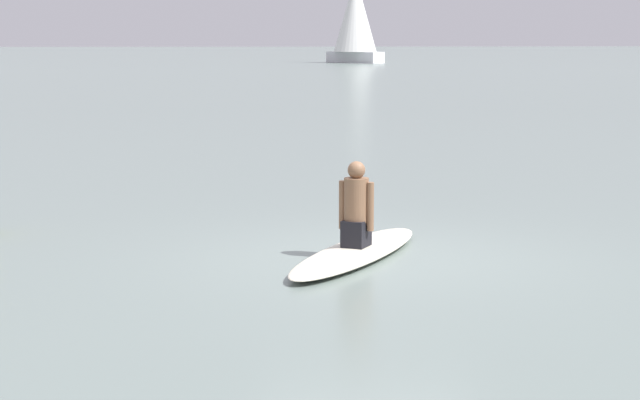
{
  "coord_description": "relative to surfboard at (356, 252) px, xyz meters",
  "views": [
    {
      "loc": [
        -1.41,
        -12.2,
        2.53
      ],
      "look_at": [
        -0.58,
        0.24,
        0.64
      ],
      "focal_mm": 61.8,
      "sensor_mm": 36.0,
      "label": 1
    }
  ],
  "objects": [
    {
      "name": "ground_plane",
      "position": [
        0.19,
        -0.02,
        -0.07
      ],
      "size": [
        400.0,
        400.0,
        0.0
      ],
      "primitive_type": "plane",
      "color": "slate"
    },
    {
      "name": "surfboard",
      "position": [
        0.0,
        0.0,
        0.0
      ],
      "size": [
        2.17,
        3.24,
        0.13
      ],
      "primitive_type": "ellipsoid",
      "rotation": [
        0.0,
        0.0,
        -2.05
      ],
      "color": "silver",
      "rests_on": "ground"
    },
    {
      "name": "sailboat_far_left",
      "position": [
        8.12,
        83.06,
        3.84
      ],
      "size": [
        5.23,
        5.23,
        8.34
      ],
      "rotation": [
        0.0,
        0.0,
        2.34
      ],
      "color": "silver",
      "rests_on": "ground"
    },
    {
      "name": "person_paddler",
      "position": [
        -0.0,
        0.0,
        0.51
      ],
      "size": [
        0.41,
        0.41,
        0.97
      ],
      "rotation": [
        0.0,
        0.0,
        -2.05
      ],
      "color": "black",
      "rests_on": "surfboard"
    }
  ]
}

